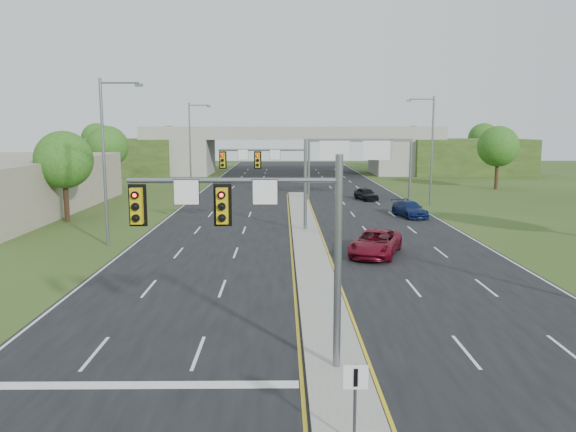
# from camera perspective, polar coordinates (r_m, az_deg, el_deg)

# --- Properties ---
(ground) EXTENTS (240.00, 240.00, 0.00)m
(ground) POSITION_cam_1_polar(r_m,az_deg,el_deg) (18.93, 4.94, -15.41)
(ground) COLOR #2D3F16
(ground) RESTS_ON ground
(road) EXTENTS (24.00, 160.00, 0.02)m
(road) POSITION_cam_1_polar(r_m,az_deg,el_deg) (52.77, 1.31, 0.41)
(road) COLOR black
(road) RESTS_ON ground
(median) EXTENTS (2.00, 54.00, 0.16)m
(median) POSITION_cam_1_polar(r_m,az_deg,el_deg) (40.93, 1.86, -1.94)
(median) COLOR gray
(median) RESTS_ON road
(lane_markings) EXTENTS (23.72, 160.00, 0.01)m
(lane_markings) POSITION_cam_1_polar(r_m,az_deg,el_deg) (46.74, 0.82, -0.67)
(lane_markings) COLOR gold
(lane_markings) RESTS_ON road
(signal_mast_near) EXTENTS (6.62, 0.60, 7.00)m
(signal_mast_near) POSITION_cam_1_polar(r_m,az_deg,el_deg) (17.37, -2.28, -1.24)
(signal_mast_near) COLOR slate
(signal_mast_near) RESTS_ON ground
(signal_mast_far) EXTENTS (6.62, 0.60, 7.00)m
(signal_mast_far) POSITION_cam_1_polar(r_m,az_deg,el_deg) (42.21, -1.30, 4.73)
(signal_mast_far) COLOR slate
(signal_mast_far) RESTS_ON ground
(keep_right_sign) EXTENTS (0.60, 0.13, 2.20)m
(keep_right_sign) POSITION_cam_1_polar(r_m,az_deg,el_deg) (14.21, 6.85, -17.32)
(keep_right_sign) COLOR slate
(keep_right_sign) RESTS_ON ground
(sign_gantry) EXTENTS (11.58, 0.44, 6.67)m
(sign_gantry) POSITION_cam_1_polar(r_m,az_deg,el_deg) (62.71, 7.18, 6.49)
(sign_gantry) COLOR slate
(sign_gantry) RESTS_ON ground
(overpass) EXTENTS (80.00, 14.00, 8.10)m
(overpass) POSITION_cam_1_polar(r_m,az_deg,el_deg) (97.28, 0.43, 6.39)
(overpass) COLOR gray
(overpass) RESTS_ON ground
(lightpole_l_mid) EXTENTS (2.85, 0.25, 11.00)m
(lightpole_l_mid) POSITION_cam_1_polar(r_m,az_deg,el_deg) (38.96, -17.94, 5.99)
(lightpole_l_mid) COLOR slate
(lightpole_l_mid) RESTS_ON ground
(lightpole_l_far) EXTENTS (2.85, 0.25, 11.00)m
(lightpole_l_far) POSITION_cam_1_polar(r_m,az_deg,el_deg) (73.11, -9.77, 7.44)
(lightpole_l_far) COLOR slate
(lightpole_l_far) RESTS_ON ground
(lightpole_r_far) EXTENTS (2.85, 0.25, 11.00)m
(lightpole_r_far) POSITION_cam_1_polar(r_m,az_deg,el_deg) (59.14, 14.25, 6.98)
(lightpole_r_far) COLOR slate
(lightpole_r_far) RESTS_ON ground
(tree_l_near) EXTENTS (4.80, 4.80, 7.60)m
(tree_l_near) POSITION_cam_1_polar(r_m,az_deg,el_deg) (50.64, -21.82, 5.30)
(tree_l_near) COLOR #382316
(tree_l_near) RESTS_ON ground
(tree_l_mid) EXTENTS (5.20, 5.20, 8.12)m
(tree_l_mid) POSITION_cam_1_polar(r_m,az_deg,el_deg) (75.55, -17.85, 6.73)
(tree_l_mid) COLOR #382316
(tree_l_mid) RESTS_ON ground
(tree_r_mid) EXTENTS (5.20, 5.20, 8.12)m
(tree_r_mid) POSITION_cam_1_polar(r_m,az_deg,el_deg) (77.35, 20.57, 6.63)
(tree_r_mid) COLOR #382316
(tree_r_mid) RESTS_ON ground
(tree_back_a) EXTENTS (6.00, 6.00, 8.85)m
(tree_back_a) POSITION_cam_1_polar(r_m,az_deg,el_deg) (116.95, -18.82, 7.46)
(tree_back_a) COLOR #382316
(tree_back_a) RESTS_ON ground
(tree_back_b) EXTENTS (5.60, 5.60, 8.32)m
(tree_back_b) POSITION_cam_1_polar(r_m,az_deg,el_deg) (113.40, -12.02, 7.54)
(tree_back_b) COLOR #382316
(tree_back_b) RESTS_ON ground
(tree_back_c) EXTENTS (5.60, 5.60, 8.32)m
(tree_back_c) POSITION_cam_1_polar(r_m,az_deg,el_deg) (114.13, 12.55, 7.53)
(tree_back_c) COLOR #382316
(tree_back_c) RESTS_ON ground
(tree_back_d) EXTENTS (6.00, 6.00, 8.85)m
(tree_back_d) POSITION_cam_1_polar(r_m,az_deg,el_deg) (118.08, 19.24, 7.44)
(tree_back_d) COLOR #382316
(tree_back_d) RESTS_ON ground
(car_far_a) EXTENTS (4.32, 6.09, 1.54)m
(car_far_a) POSITION_cam_1_polar(r_m,az_deg,el_deg) (35.10, 8.89, -2.71)
(car_far_a) COLOR maroon
(car_far_a) RESTS_ON road
(car_far_b) EXTENTS (2.85, 5.03, 1.37)m
(car_far_b) POSITION_cam_1_polar(r_m,az_deg,el_deg) (50.92, 12.26, 0.69)
(car_far_b) COLOR #0C1948
(car_far_b) RESTS_ON road
(car_far_c) EXTENTS (2.58, 4.22, 1.34)m
(car_far_c) POSITION_cam_1_polar(r_m,az_deg,el_deg) (62.12, 7.93, 2.24)
(car_far_c) COLOR black
(car_far_c) RESTS_ON road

